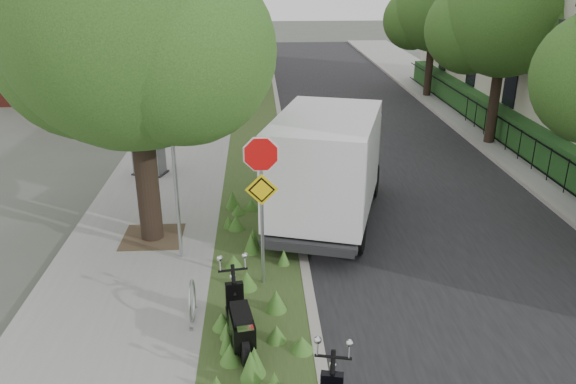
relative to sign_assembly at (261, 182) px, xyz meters
name	(u,v)px	position (x,y,z in m)	size (l,w,h in m)	color
ground	(335,301)	(1.40, -0.58, -2.33)	(120.00, 120.00, 0.00)	#4C5147
sidewalk_near	(180,148)	(-2.85, 9.42, -2.27)	(3.50, 60.00, 0.12)	gray
verge	(257,147)	(-0.10, 9.42, -2.27)	(2.00, 60.00, 0.12)	#32481E
kerb_near	(285,146)	(0.90, 9.42, -2.26)	(0.20, 60.00, 0.13)	#9E9991
road	(380,146)	(4.40, 9.42, -2.32)	(7.00, 60.00, 0.01)	black
kerb_far	(475,143)	(7.90, 9.42, -2.26)	(0.20, 60.00, 0.13)	#9E9991
footpath_far	(520,143)	(9.60, 9.42, -2.27)	(3.20, 60.00, 0.12)	gray
street_tree_main	(129,34)	(-2.68, 2.28, 2.48)	(6.21, 5.54, 7.66)	black
bare_post	(175,172)	(-1.80, 1.22, -0.21)	(0.08, 0.08, 4.00)	#A5A8AD
bike_hoop	(192,301)	(-1.30, -1.18, -1.83)	(0.06, 0.78, 0.77)	#A5A8AD
sign_assembly	(261,182)	(0.00, 0.00, 0.00)	(0.94, 0.08, 3.22)	#A5A8AD
fence_far	(496,127)	(8.60, 9.42, -1.66)	(0.04, 24.00, 1.00)	black
hedge_far	(515,127)	(9.30, 9.42, -1.66)	(1.00, 24.00, 1.10)	#17421B
brick_building	(101,5)	(-8.10, 21.42, 1.88)	(9.40, 10.40, 8.30)	maroon
far_tree_b	(503,21)	(8.34, 9.46, 2.04)	(4.83, 4.31, 6.56)	black
far_tree_c	(433,15)	(8.34, 17.46, 1.63)	(4.37, 3.89, 5.93)	black
scooter_near	(241,327)	(-0.40, -2.05, -1.80)	(0.55, 1.74, 0.83)	black
box_truck	(329,162)	(1.69, 3.15, -0.71)	(3.57, 5.84, 2.48)	#262628
utility_cabinet	(149,154)	(-3.41, 6.68, -1.58)	(1.12, 0.91, 1.30)	#262628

